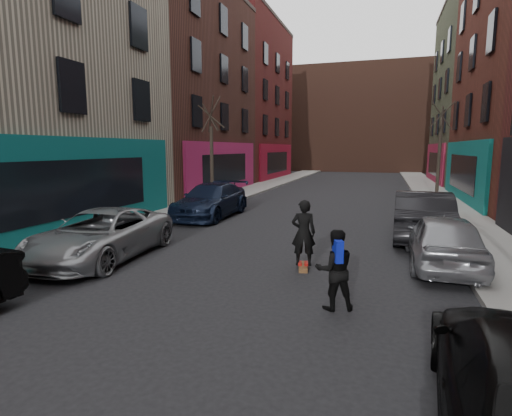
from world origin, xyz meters
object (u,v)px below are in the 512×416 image
Objects in this scene: tree_left_far at (211,143)px; tree_right_far at (440,141)px; parked_left_far at (101,235)px; parked_right_end at (422,215)px; parked_left_end at (211,200)px; pedestrian at (335,269)px; skateboarder at (304,233)px; skateboard at (303,267)px; parked_right_far at (444,240)px.

tree_left_far is 0.96× the size of tree_right_far.
parked_left_far is 10.34m from parked_right_end.
pedestrian is at bearing -53.53° from parked_left_end.
skateboarder reaches higher than parked_right_end.
tree_left_far is 5.30m from parked_left_end.
parked_left_far is at bearing 33.66° from parked_right_end.
parked_right_end is at bearing 27.43° from parked_left_far.
skateboard is at bearing 3.62° from parked_left_far.
tree_right_far reaches higher than parked_right_end.
parked_right_end reaches higher than skateboard.
parked_left_far is 6.87m from pedestrian.
tree_left_far is 1.29× the size of parked_right_end.
skateboarder reaches higher than skateboard.
skateboarder is (-3.46, -1.28, 0.23)m from parked_right_far.
tree_right_far is 17.73m from skateboarder.
parked_left_end reaches higher than skateboard.
tree_left_far is 8.12× the size of skateboard.
parked_left_far is 0.99× the size of parked_right_end.
parked_left_far is 3.17× the size of pedestrian.
tree_right_far reaches higher than skateboarder.
tree_right_far reaches higher than parked_left_end.
pedestrian is (1.08, -2.40, -0.16)m from skateboarder.
parked_left_end is 8.58m from skateboarder.
parked_right_far is at bearing -30.34° from parked_left_end.
pedestrian is (1.08, -2.40, 0.75)m from skateboard.
parked_left_end is at bearing -10.37° from parked_right_end.
parked_left_end is 3.06× the size of skateboarder.
tree_left_far is at bearing 112.02° from skateboard.
parked_left_far is at bearing -90.48° from parked_left_end.
parked_right_end is 6.31× the size of skateboard.
parked_right_far is at bearing -95.89° from tree_right_far.
parked_left_end is (-10.58, -10.23, -2.77)m from tree_right_far.
skateboarder is 1.09× the size of pedestrian.
parked_left_far is at bearing -121.23° from tree_right_far.
tree_right_far is 3.98× the size of skateboarder.
tree_left_far reaches higher than skateboard.
skateboarder is at bearing 3.62° from parked_left_far.
tree_right_far is at bearing -96.80° from parked_right_end.
parked_left_far is 5.69m from skateboard.
parked_left_end is at bearing -30.48° from parked_right_far.
parked_right_end is at bearing -136.65° from skateboarder.
skateboard is at bearing 57.47° from parked_right_end.
parked_right_end is 2.96× the size of skateboarder.
tree_right_far is 1.36× the size of parked_left_far.
parked_right_end is at bearing -30.19° from tree_left_far.
parked_left_far is 6.24× the size of skateboard.
parked_right_far is 2.48× the size of skateboarder.
tree_left_far is 13.47m from skateboard.
tree_right_far is 4.32× the size of pedestrian.
parked_right_far is at bearing 96.35° from parked_right_end.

